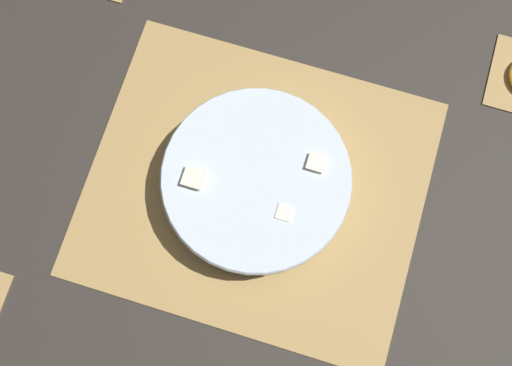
{
  "coord_description": "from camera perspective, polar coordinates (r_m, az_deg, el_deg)",
  "views": [
    {
      "loc": [
        -0.06,
        0.19,
        0.88
      ],
      "look_at": [
        0.0,
        0.0,
        0.03
      ],
      "focal_mm": 42.0,
      "sensor_mm": 36.0,
      "label": 1
    }
  ],
  "objects": [
    {
      "name": "fruit_salad_bowl",
      "position": [
        0.86,
        -0.03,
        0.22
      ],
      "size": [
        0.27,
        0.27,
        0.07
      ],
      "color": "silver",
      "rests_on": "bamboo_mat_center"
    },
    {
      "name": "bamboo_mat_center",
      "position": [
        0.9,
        -0.0,
        -0.39
      ],
      "size": [
        0.49,
        0.42,
        0.01
      ],
      "color": "#A8844C",
      "rests_on": "ground_plane"
    },
    {
      "name": "ground_plane",
      "position": [
        0.9,
        -0.0,
        -0.43
      ],
      "size": [
        6.0,
        6.0,
        0.0
      ],
      "primitive_type": "plane",
      "color": "#2D2823"
    }
  ]
}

